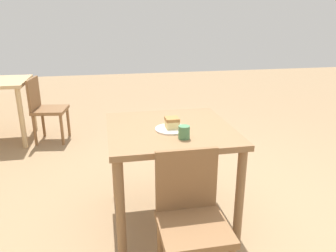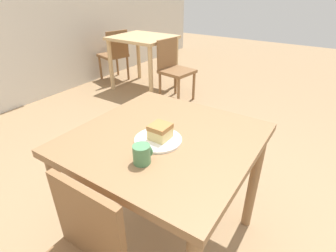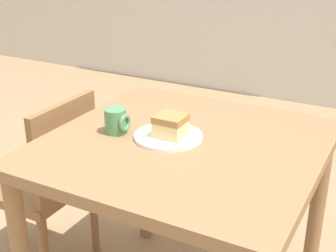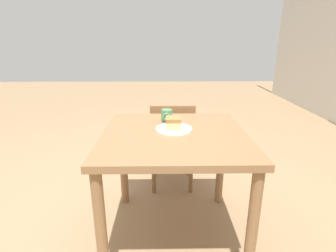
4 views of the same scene
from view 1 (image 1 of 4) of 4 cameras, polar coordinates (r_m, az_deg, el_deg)
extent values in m
plane|color=#997A56|center=(2.65, 6.83, -16.68)|extent=(14.00, 14.00, 0.00)
cube|color=olive|center=(2.36, 0.33, -0.67)|extent=(0.90, 0.89, 0.04)
cylinder|color=olive|center=(2.29, 12.33, -12.32)|extent=(0.06, 0.06, 0.72)
cylinder|color=olive|center=(2.96, 6.32, -4.64)|extent=(0.06, 0.06, 0.72)
cylinder|color=olive|center=(2.13, -8.27, -14.61)|extent=(0.06, 0.06, 0.72)
cylinder|color=olive|center=(2.83, -9.21, -5.84)|extent=(0.06, 0.06, 0.72)
cylinder|color=tan|center=(4.25, -24.13, 1.19)|extent=(0.06, 0.06, 0.73)
cylinder|color=tan|center=(4.86, -22.58, 3.44)|extent=(0.06, 0.06, 0.73)
cube|color=brown|center=(1.91, 4.51, -17.32)|extent=(0.39, 0.39, 0.04)
cylinder|color=brown|center=(2.14, -1.40, -19.93)|extent=(0.04, 0.04, 0.38)
cylinder|color=brown|center=(2.20, 7.50, -18.74)|extent=(0.04, 0.04, 0.38)
cube|color=brown|center=(1.95, 3.25, -9.25)|extent=(0.03, 0.37, 0.38)
cube|color=brown|center=(4.35, -19.82, 2.65)|extent=(0.44, 0.44, 0.04)
cylinder|color=brown|center=(4.22, -17.98, -0.68)|extent=(0.04, 0.04, 0.38)
cylinder|color=brown|center=(4.52, -16.97, 0.70)|extent=(0.04, 0.04, 0.38)
cylinder|color=brown|center=(4.32, -22.18, -0.73)|extent=(0.04, 0.04, 0.38)
cylinder|color=brown|center=(4.61, -20.92, 0.62)|extent=(0.04, 0.04, 0.38)
cube|color=brown|center=(4.36, -22.38, 5.24)|extent=(0.37, 0.08, 0.38)
cylinder|color=white|center=(2.30, 0.65, -0.53)|extent=(0.23, 0.23, 0.01)
cube|color=#E0C67F|center=(2.30, 0.71, 0.32)|extent=(0.10, 0.09, 0.05)
cube|color=#A3703D|center=(2.29, 0.71, 1.19)|extent=(0.10, 0.09, 0.02)
cylinder|color=#4C8456|center=(2.13, 2.82, -1.09)|extent=(0.08, 0.08, 0.09)
torus|color=#4C8456|center=(2.17, 2.58, -0.76)|extent=(0.01, 0.06, 0.06)
camera|label=2|loc=(1.65, 30.93, 13.35)|focal=28.00mm
camera|label=3|loc=(3.30, 21.06, 15.47)|focal=50.00mm
camera|label=4|loc=(3.75, -3.47, 15.37)|focal=28.00mm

